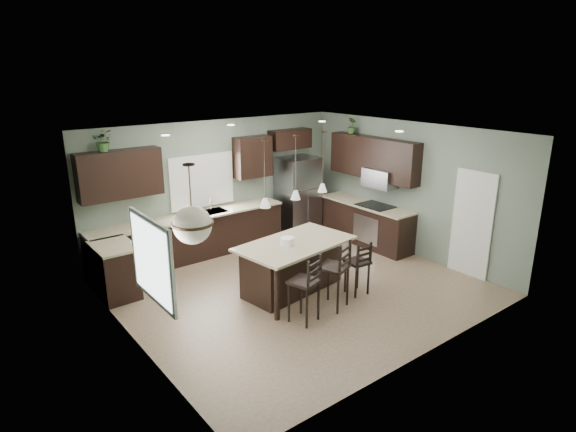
{
  "coord_description": "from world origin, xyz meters",
  "views": [
    {
      "loc": [
        -5.03,
        -6.22,
        3.85
      ],
      "look_at": [
        0.1,
        0.4,
        1.25
      ],
      "focal_mm": 30.0,
      "sensor_mm": 36.0,
      "label": 1
    }
  ],
  "objects_px": {
    "kitchen_island": "(295,267)",
    "serving_dish": "(287,241)",
    "bar_stool_left": "(304,289)",
    "bar_stool_center": "(333,274)",
    "refrigerator": "(298,196)",
    "bar_stool_right": "(357,268)",
    "plant_back_left": "(103,141)"
  },
  "relations": [
    {
      "from": "kitchen_island",
      "to": "plant_back_left",
      "type": "xyz_separation_m",
      "value": [
        -2.28,
        2.63,
        2.14
      ]
    },
    {
      "from": "refrigerator",
      "to": "bar_stool_left",
      "type": "relative_size",
      "value": 1.65
    },
    {
      "from": "bar_stool_left",
      "to": "bar_stool_center",
      "type": "bearing_deg",
      "value": -11.34
    },
    {
      "from": "bar_stool_right",
      "to": "bar_stool_center",
      "type": "bearing_deg",
      "value": -165.14
    },
    {
      "from": "bar_stool_left",
      "to": "bar_stool_right",
      "type": "bearing_deg",
      "value": -8.94
    },
    {
      "from": "bar_stool_left",
      "to": "bar_stool_right",
      "type": "distance_m",
      "value": 1.38
    },
    {
      "from": "refrigerator",
      "to": "plant_back_left",
      "type": "distance_m",
      "value": 4.62
    },
    {
      "from": "bar_stool_left",
      "to": "bar_stool_right",
      "type": "xyz_separation_m",
      "value": [
        1.36,
        0.18,
        -0.07
      ]
    },
    {
      "from": "plant_back_left",
      "to": "serving_dish",
      "type": "bearing_deg",
      "value": -51.87
    },
    {
      "from": "bar_stool_center",
      "to": "plant_back_left",
      "type": "bearing_deg",
      "value": 104.14
    },
    {
      "from": "bar_stool_left",
      "to": "bar_stool_center",
      "type": "distance_m",
      "value": 0.68
    },
    {
      "from": "refrigerator",
      "to": "kitchen_island",
      "type": "relative_size",
      "value": 0.9
    },
    {
      "from": "refrigerator",
      "to": "plant_back_left",
      "type": "bearing_deg",
      "value": 177.3
    },
    {
      "from": "plant_back_left",
      "to": "bar_stool_left",
      "type": "bearing_deg",
      "value": -64.23
    },
    {
      "from": "kitchen_island",
      "to": "serving_dish",
      "type": "height_order",
      "value": "serving_dish"
    },
    {
      "from": "kitchen_island",
      "to": "bar_stool_center",
      "type": "height_order",
      "value": "bar_stool_center"
    },
    {
      "from": "kitchen_island",
      "to": "bar_stool_left",
      "type": "xyz_separation_m",
      "value": [
        -0.57,
        -0.93,
        0.1
      ]
    },
    {
      "from": "serving_dish",
      "to": "plant_back_left",
      "type": "distance_m",
      "value": 3.74
    },
    {
      "from": "refrigerator",
      "to": "plant_back_left",
      "type": "relative_size",
      "value": 4.61
    },
    {
      "from": "bar_stool_left",
      "to": "plant_back_left",
      "type": "bearing_deg",
      "value": 99.27
    },
    {
      "from": "kitchen_island",
      "to": "serving_dish",
      "type": "bearing_deg",
      "value": -180.0
    },
    {
      "from": "refrigerator",
      "to": "bar_stool_right",
      "type": "height_order",
      "value": "refrigerator"
    },
    {
      "from": "bar_stool_center",
      "to": "bar_stool_right",
      "type": "bearing_deg",
      "value": -10.38
    },
    {
      "from": "refrigerator",
      "to": "serving_dish",
      "type": "distance_m",
      "value": 3.31
    },
    {
      "from": "serving_dish",
      "to": "bar_stool_right",
      "type": "xyz_separation_m",
      "value": [
        0.99,
        -0.72,
        -0.5
      ]
    },
    {
      "from": "refrigerator",
      "to": "bar_stool_right",
      "type": "relative_size",
      "value": 1.88
    },
    {
      "from": "refrigerator",
      "to": "bar_stool_left",
      "type": "bearing_deg",
      "value": -127.7
    },
    {
      "from": "refrigerator",
      "to": "kitchen_island",
      "type": "xyz_separation_m",
      "value": [
        -2.02,
        -2.42,
        -0.46
      ]
    },
    {
      "from": "bar_stool_center",
      "to": "plant_back_left",
      "type": "distance_m",
      "value": 4.69
    },
    {
      "from": "bar_stool_left",
      "to": "bar_stool_center",
      "type": "height_order",
      "value": "bar_stool_center"
    },
    {
      "from": "refrigerator",
      "to": "serving_dish",
      "type": "xyz_separation_m",
      "value": [
        -2.22,
        -2.45,
        0.07
      ]
    },
    {
      "from": "refrigerator",
      "to": "bar_stool_left",
      "type": "distance_m",
      "value": 4.25
    }
  ]
}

